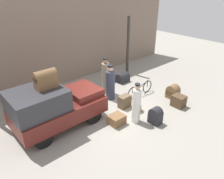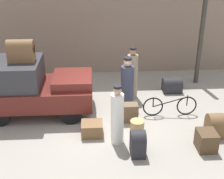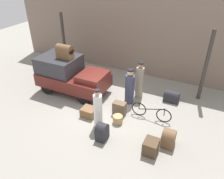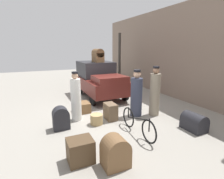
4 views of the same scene
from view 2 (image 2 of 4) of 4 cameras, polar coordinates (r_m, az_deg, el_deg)
name	(u,v)px [view 2 (image 2 of 4)]	position (r m, az deg, el deg)	size (l,w,h in m)	color
ground_plane	(106,120)	(9.78, -1.10, -5.57)	(30.00, 30.00, 0.00)	gray
station_building_facade	(101,19)	(12.78, -1.99, 12.74)	(16.00, 0.15, 4.50)	gray
canopy_pillar_right	(201,41)	(12.25, 15.89, 8.59)	(0.17, 0.17, 3.39)	#38332D
truck	(30,86)	(10.12, -14.72, 0.65)	(3.48, 1.77, 1.77)	black
bicycle	(170,106)	(10.05, 10.54, -2.97)	(1.73, 0.04, 0.68)	black
wicker_basket	(137,126)	(9.19, 4.62, -6.64)	(0.41, 0.41, 0.34)	tan
porter_carrying_trunk	(127,84)	(10.30, 2.79, 0.95)	(0.43, 0.43, 1.72)	#33384C
conductor_in_dark_uniform	(117,117)	(8.37, 0.97, -5.05)	(0.35, 0.35, 1.71)	white
porter_lifting_near_truck	(132,75)	(10.89, 3.73, 2.70)	(0.37, 0.37, 1.84)	gray
suitcase_tan_flat	(206,140)	(8.73, 16.86, -8.91)	(0.49, 0.55, 0.53)	#4C3823
suitcase_small_leather	(92,129)	(9.00, -3.67, -7.18)	(0.61, 0.53, 0.38)	brown
trunk_wicker_pale	(138,143)	(8.15, 4.76, -9.72)	(0.38, 0.49, 0.71)	#232328
trunk_barrel_dark	(172,86)	(11.71, 10.92, 0.69)	(0.70, 0.49, 0.54)	#232328
trunk_large_brown	(129,113)	(9.61, 3.07, -4.23)	(0.55, 0.35, 0.57)	brown
trunk_umber_medium	(215,125)	(9.36, 18.33, -6.26)	(0.45, 0.55, 0.68)	brown
trunk_on_truck_roof	(21,50)	(9.74, -16.34, 6.91)	(0.78, 0.42, 0.67)	brown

